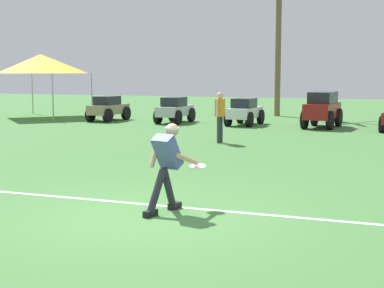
% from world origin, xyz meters
% --- Properties ---
extents(ground_plane, '(80.00, 80.00, 0.00)m').
position_xyz_m(ground_plane, '(0.00, 0.00, 0.00)').
color(ground_plane, '#43793B').
extents(field_line_paint, '(19.74, 0.42, 0.01)m').
position_xyz_m(field_line_paint, '(0.00, 0.76, 0.00)').
color(field_line_paint, white).
rests_on(field_line_paint, ground_plane).
extents(frisbee_thrower, '(0.65, 1.06, 1.39)m').
position_xyz_m(frisbee_thrower, '(0.14, 0.44, 0.79)').
color(frisbee_thrower, '#23232D').
rests_on(frisbee_thrower, ground_plane).
extents(frisbee_in_flight, '(0.31, 0.31, 0.06)m').
position_xyz_m(frisbee_in_flight, '(0.49, 0.93, 0.67)').
color(frisbee_in_flight, white).
extents(teammate_near_sideline, '(0.24, 0.50, 1.56)m').
position_xyz_m(teammate_near_sideline, '(-1.68, 9.29, 0.94)').
color(teammate_near_sideline, '#33333D').
rests_on(teammate_near_sideline, ground_plane).
extents(parked_car_slot_a, '(1.25, 2.26, 1.10)m').
position_xyz_m(parked_car_slot_a, '(-8.76, 15.39, 0.56)').
color(parked_car_slot_a, '#998466').
rests_on(parked_car_slot_a, ground_plane).
extents(parked_car_slot_b, '(1.14, 2.23, 1.10)m').
position_xyz_m(parked_car_slot_b, '(-5.58, 15.42, 0.56)').
color(parked_car_slot_b, '#B7BABF').
rests_on(parked_car_slot_b, ground_plane).
extents(parked_car_slot_c, '(1.21, 2.25, 1.10)m').
position_xyz_m(parked_car_slot_c, '(-2.48, 15.39, 0.56)').
color(parked_car_slot_c, silver).
rests_on(parked_car_slot_c, ground_plane).
extents(parked_car_slot_d, '(1.39, 2.44, 1.40)m').
position_xyz_m(parked_car_slot_d, '(0.66, 15.36, 0.74)').
color(parked_car_slot_d, maroon).
rests_on(parked_car_slot_d, ground_plane).
extents(palm_tree_far_left, '(3.33, 3.13, 6.45)m').
position_xyz_m(palm_tree_far_left, '(-2.19, 20.75, 4.00)').
color(palm_tree_far_left, brown).
rests_on(palm_tree_far_left, ground_plane).
extents(event_tent, '(3.66, 3.66, 3.01)m').
position_xyz_m(event_tent, '(-12.73, 16.17, 2.55)').
color(event_tent, '#B2B5BA').
rests_on(event_tent, ground_plane).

